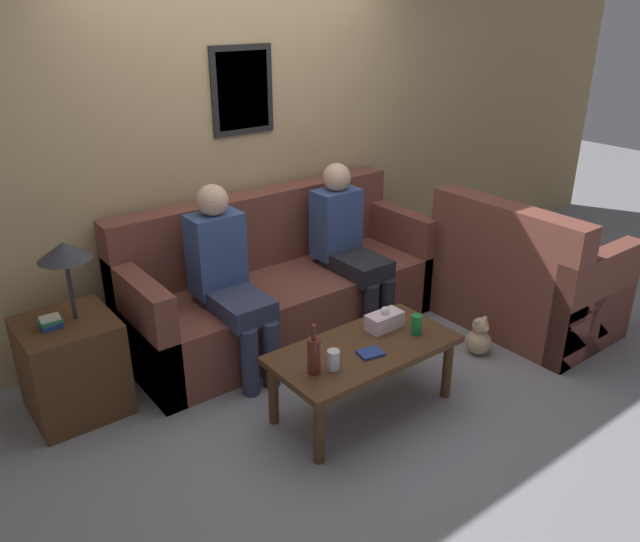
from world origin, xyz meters
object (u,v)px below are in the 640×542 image
couch_side (523,283)px  coffee_table (364,355)px  teddy_bear (479,338)px  wine_bottle (314,355)px  person_right (348,241)px  person_left (227,276)px  drinking_glass (333,360)px  couch_main (280,287)px

couch_side → coffee_table: (-1.64, -0.08, 0.03)m
coffee_table → teddy_bear: coffee_table is taller
wine_bottle → person_right: 1.43m
person_left → couch_side: bearing=-22.3°
drinking_glass → person_left: bearing=94.8°
drinking_glass → person_right: person_right is taller
couch_main → couch_side: same height
couch_side → drinking_glass: (-1.93, -0.16, 0.14)m
wine_bottle → person_left: person_left is taller
couch_main → wine_bottle: size_ratio=7.89×
coffee_table → drinking_glass: size_ratio=9.82×
couch_side → person_right: (-0.99, 0.85, 0.31)m
drinking_glass → person_right: (0.94, 1.01, 0.16)m
coffee_table → drinking_glass: drinking_glass is taller
couch_main → wine_bottle: (-0.56, -1.17, 0.20)m
person_right → teddy_bear: (0.42, -0.94, -0.53)m
couch_side → wine_bottle: 2.05m
person_left → couch_main: bearing=22.1°
couch_main → person_left: bearing=-157.9°
drinking_glass → person_right: 1.38m
drinking_glass → teddy_bear: size_ratio=0.41×
wine_bottle → person_left: size_ratio=0.24×
couch_side → teddy_bear: bearing=99.0°
wine_bottle → drinking_glass: wine_bottle is taller
wine_bottle → couch_main: bearing=64.2°
wine_bottle → drinking_glass: 0.12m
couch_side → teddy_bear: 0.62m
coffee_table → couch_side: bearing=2.9°
couch_side → person_left: person_left is taller
couch_main → teddy_bear: size_ratio=8.32×
couch_side → couch_main: bearing=54.6°
drinking_glass → wine_bottle: bearing=161.3°
couch_side → drinking_glass: size_ratio=10.72×
couch_main → coffee_table: bearing=-98.5°
teddy_bear → person_right: bearing=114.2°
couch_side → teddy_bear: size_ratio=4.40×
couch_side → person_left: (-2.01, 0.82, 0.32)m
coffee_table → drinking_glass: 0.32m
coffee_table → wine_bottle: bearing=-174.1°
couch_side → person_right: bearing=49.6°
couch_main → wine_bottle: couch_main is taller
couch_main → person_left: person_left is taller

